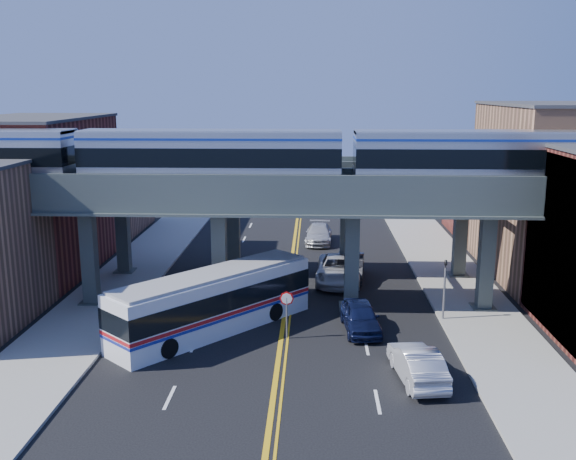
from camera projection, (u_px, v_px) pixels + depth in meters
name	position (u px, v px, depth m)	size (l,w,h in m)	color
ground	(278.00, 361.00, 31.56)	(120.00, 120.00, 0.00)	black
sidewalk_west	(111.00, 294.00, 41.75)	(5.00, 70.00, 0.16)	gray
sidewalk_east	(467.00, 298.00, 40.84)	(5.00, 70.00, 0.16)	gray
building_west_b	(37.00, 196.00, 46.72)	(8.00, 14.00, 11.00)	maroon
building_west_c	(97.00, 189.00, 59.73)	(8.00, 10.00, 8.00)	#94694C
building_east_b	(552.00, 192.00, 45.14)	(8.00, 14.00, 12.00)	#94694C
building_east_c	(499.00, 186.00, 58.14)	(8.00, 10.00, 9.00)	maroon
mural_panel	(557.00, 251.00, 33.85)	(0.10, 9.50, 9.50)	teal
elevated_viaduct_near	(285.00, 204.00, 37.97)	(52.00, 3.60, 7.40)	#45504D
elevated_viaduct_far	(290.00, 186.00, 44.80)	(52.00, 3.60, 7.40)	#45504D
transit_train	(211.00, 156.00, 37.54)	(46.98, 2.94, 3.43)	black
stop_sign	(287.00, 307.00, 34.09)	(0.76, 0.09, 2.63)	slate
traffic_signal	(445.00, 283.00, 36.55)	(0.15, 0.18, 4.10)	slate
transit_bus	(214.00, 302.00, 35.25)	(10.35, 11.11, 3.21)	silver
car_lane_a	(361.00, 317.00, 35.43)	(1.88, 4.68, 1.60)	black
car_lane_b	(351.00, 267.00, 45.22)	(1.80, 5.15, 1.70)	#2B2C2E
car_lane_c	(338.00, 269.00, 44.38)	(2.95, 6.40, 1.78)	#BDBDBF
car_lane_d	(319.00, 234.00, 55.76)	(2.19, 5.38, 1.56)	#AAAAAE
car_parked_curb	(417.00, 364.00, 29.38)	(1.70, 4.87, 1.61)	#AEAFB3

